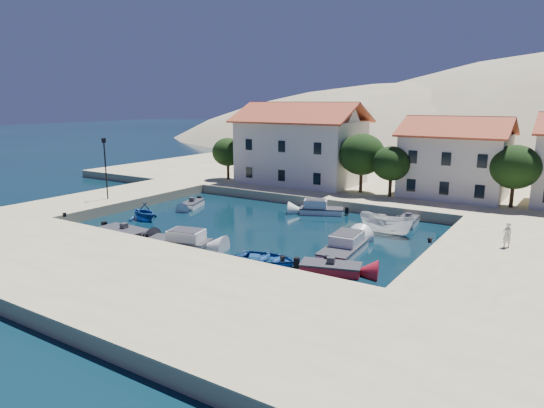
{
  "coord_description": "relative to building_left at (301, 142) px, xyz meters",
  "views": [
    {
      "loc": [
        23.13,
        -24.03,
        10.89
      ],
      "look_at": [
        0.64,
        11.07,
        2.0
      ],
      "focal_mm": 32.0,
      "sensor_mm": 36.0,
      "label": 1
    }
  ],
  "objects": [
    {
      "name": "cabin_cruiser_east",
      "position": [
        15.35,
        -20.95,
        -5.46
      ],
      "size": [
        2.7,
        5.66,
        1.6
      ],
      "rotation": [
        0.0,
        0.0,
        1.66
      ],
      "color": "silver",
      "rests_on": "ground"
    },
    {
      "name": "quay_south",
      "position": [
        6.0,
        -34.0,
        -5.44
      ],
      "size": [
        52.0,
        12.0,
        1.0
      ],
      "primitive_type": "cube",
      "color": "tan",
      "rests_on": "ground"
    },
    {
      "name": "trees",
      "position": [
        10.51,
        -2.54,
        -1.1
      ],
      "size": [
        37.3,
        5.3,
        6.45
      ],
      "color": "#382314",
      "rests_on": "quay_north"
    },
    {
      "name": "cabin_cruiser_south",
      "position": [
        4.11,
        -26.13,
        -5.46
      ],
      "size": [
        5.25,
        3.19,
        1.6
      ],
      "rotation": [
        0.0,
        0.0,
        0.24
      ],
      "color": "silver",
      "rests_on": "ground"
    },
    {
      "name": "motorboat_red_se",
      "position": [
        16.27,
        -24.91,
        -5.64
      ],
      "size": [
        4.21,
        2.79,
        1.25
      ],
      "rotation": [
        0.0,
        0.0,
        0.3
      ],
      "color": "maroon",
      "rests_on": "ground"
    },
    {
      "name": "motorboat_white_ne",
      "position": [
        16.67,
        -9.91,
        -5.64
      ],
      "size": [
        1.86,
        3.34,
        1.25
      ],
      "rotation": [
        0.0,
        0.0,
        1.69
      ],
      "color": "silver",
      "rests_on": "ground"
    },
    {
      "name": "motorboat_white_west",
      "position": [
        -4.58,
        -14.9,
        -5.64
      ],
      "size": [
        2.51,
        3.65,
        1.25
      ],
      "rotation": [
        0.0,
        0.0,
        -1.23
      ],
      "color": "silver",
      "rests_on": "ground"
    },
    {
      "name": "bollards",
      "position": [
        8.8,
        -24.13,
        -4.79
      ],
      "size": [
        29.36,
        9.56,
        0.3
      ],
      "color": "black",
      "rests_on": "ground"
    },
    {
      "name": "quay_west",
      "position": [
        -13.0,
        -18.0,
        -5.44
      ],
      "size": [
        8.0,
        20.0,
        1.0
      ],
      "primitive_type": "cube",
      "color": "tan",
      "rests_on": "ground"
    },
    {
      "name": "cabin_cruiser_north",
      "position": [
        8.21,
        -10.39,
        -5.46
      ],
      "size": [
        4.57,
        3.27,
        1.6
      ],
      "rotation": [
        0.0,
        0.0,
        3.54
      ],
      "color": "silver",
      "rests_on": "ground"
    },
    {
      "name": "pedestrian",
      "position": [
        25.43,
        -16.29,
        -4.05
      ],
      "size": [
        0.77,
        0.73,
        1.76
      ],
      "primitive_type": "imported",
      "rotation": [
        0.0,
        0.0,
        3.8
      ],
      "color": "silver",
      "rests_on": "quay_east"
    },
    {
      "name": "building_left",
      "position": [
        0.0,
        0.0,
        0.0
      ],
      "size": [
        14.7,
        9.45,
        9.7
      ],
      "color": "silver",
      "rests_on": "quay_north"
    },
    {
      "name": "boat_east",
      "position": [
        16.02,
        -13.8,
        -5.94
      ],
      "size": [
        5.11,
        2.34,
        1.91
      ],
      "primitive_type": "imported",
      "rotation": [
        0.0,
        0.0,
        1.47
      ],
      "color": "silver",
      "rests_on": "ground"
    },
    {
      "name": "building_mid",
      "position": [
        18.0,
        1.0,
        -0.71
      ],
      "size": [
        10.5,
        8.4,
        8.3
      ],
      "color": "silver",
      "rests_on": "quay_north"
    },
    {
      "name": "lamppost",
      "position": [
        -11.5,
        -20.0,
        -1.18
      ],
      "size": [
        0.35,
        0.25,
        6.22
      ],
      "color": "black",
      "rests_on": "quay_west"
    },
    {
      "name": "quay_north",
      "position": [
        8.0,
        10.0,
        -5.44
      ],
      "size": [
        80.0,
        36.0,
        1.0
      ],
      "primitive_type": "cube",
      "color": "tan",
      "rests_on": "ground"
    },
    {
      "name": "rowboat_west",
      "position": [
        -4.76,
        -21.34,
        -5.94
      ],
      "size": [
        4.02,
        3.65,
        1.83
      ],
      "primitive_type": "imported",
      "rotation": [
        0.0,
        0.0,
        -1.78
      ],
      "color": "navy",
      "rests_on": "ground"
    },
    {
      "name": "rowboat_south",
      "position": [
        11.74,
        -25.54,
        -5.94
      ],
      "size": [
        4.75,
        3.66,
        0.91
      ],
      "primitive_type": "imported",
      "rotation": [
        0.0,
        0.0,
        1.7
      ],
      "color": "navy",
      "rests_on": "ground"
    },
    {
      "name": "ground",
      "position": [
        6.0,
        -28.0,
        -5.94
      ],
      "size": [
        400.0,
        400.0,
        0.0
      ],
      "primitive_type": "plane",
      "color": "black",
      "rests_on": "ground"
    },
    {
      "name": "motorboat_grey_sw",
      "position": [
        -1.94,
        -26.13,
        -5.64
      ],
      "size": [
        4.47,
        2.08,
        1.25
      ],
      "rotation": [
        0.0,
        0.0,
        -0.03
      ],
      "color": "#343439",
      "rests_on": "ground"
    },
    {
      "name": "quay_east",
      "position": [
        26.5,
        -18.0,
        -5.44
      ],
      "size": [
        11.0,
        20.0,
        1.0
      ],
      "primitive_type": "cube",
      "color": "tan",
      "rests_on": "ground"
    }
  ]
}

